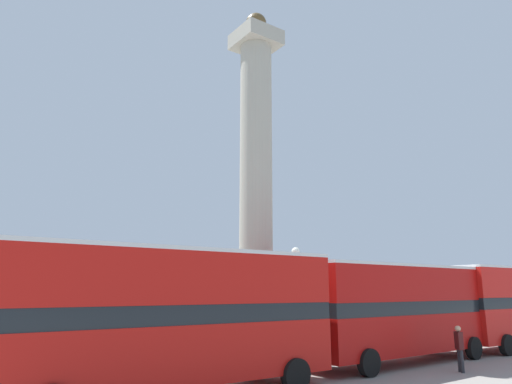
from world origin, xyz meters
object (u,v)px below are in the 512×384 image
monument_column (256,223)px  pedestrian_near_lamp (459,346)px  street_lamp (297,303)px  bus_b (398,308)px  bus_a (175,314)px

monument_column → pedestrian_near_lamp: (3.44, -8.84, -5.57)m
monument_column → street_lamp: (-0.92, -4.28, -3.99)m
monument_column → street_lamp: bearing=-102.1°
monument_column → bus_b: (3.40, -6.12, -4.22)m
bus_b → bus_a: bearing=-179.5°
monument_column → street_lamp: monument_column is taller
monument_column → bus_a: bearing=-139.6°
bus_a → bus_b: size_ratio=0.99×
monument_column → bus_a: (-7.54, -6.42, -4.15)m
bus_a → monument_column: bearing=41.2°
bus_b → pedestrian_near_lamp: bus_b is taller
bus_b → street_lamp: bearing=155.8°
street_lamp → pedestrian_near_lamp: 6.51m
monument_column → street_lamp: size_ratio=3.83×
bus_a → pedestrian_near_lamp: 11.33m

